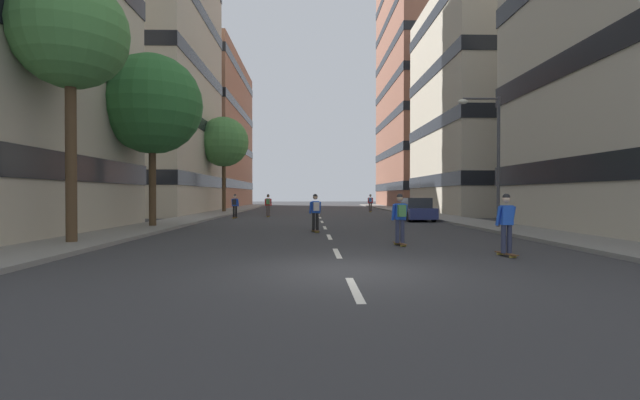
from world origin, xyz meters
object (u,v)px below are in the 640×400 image
at_px(streetlamp_right, 491,147).
at_px(skater_4, 315,210).
at_px(skater_5, 506,222).
at_px(skater_2, 400,216).
at_px(street_tree_far, 70,33).
at_px(skater_3, 370,202).
at_px(street_tree_near, 152,105).
at_px(skater_1, 268,204).
at_px(skater_0, 235,204).
at_px(parked_car_near, 416,210).
at_px(street_tree_mid, 224,142).

relative_size(streetlamp_right, skater_4, 3.65).
bearing_deg(skater_5, skater_4, 122.99).
bearing_deg(skater_2, street_tree_far, 178.66).
height_order(skater_3, skater_5, same).
xyz_separation_m(street_tree_near, skater_1, (4.92, 11.42, -5.38)).
distance_m(skater_2, skater_4, 6.15).
bearing_deg(skater_0, street_tree_far, -98.77).
height_order(parked_car_near, streetlamp_right, streetlamp_right).
relative_size(skater_2, skater_5, 1.00).
xyz_separation_m(street_tree_far, skater_4, (8.41, 5.20, -6.21)).
bearing_deg(parked_car_near, street_tree_far, -137.32).
relative_size(street_tree_near, skater_5, 4.97).
height_order(parked_car_near, skater_5, skater_5).
relative_size(skater_0, skater_5, 1.00).
relative_size(skater_0, skater_3, 1.00).
height_order(street_tree_mid, streetlamp_right, street_tree_mid).
distance_m(skater_0, skater_4, 13.36).
bearing_deg(street_tree_near, streetlamp_right, -3.88).
relative_size(street_tree_far, skater_0, 5.09).
height_order(street_tree_near, street_tree_far, street_tree_far).
height_order(street_tree_far, skater_1, street_tree_far).
bearing_deg(skater_5, skater_2, 132.82).
relative_size(parked_car_near, street_tree_near, 0.50).
xyz_separation_m(streetlamp_right, skater_0, (-14.57, 10.63, -3.12)).
xyz_separation_m(skater_0, skater_4, (5.74, -12.07, 0.00)).
xyz_separation_m(skater_2, skater_4, (-2.81, 5.47, 0.00)).
height_order(skater_1, skater_5, same).
bearing_deg(streetlamp_right, skater_5, -110.37).
distance_m(street_tree_far, skater_2, 12.82).
distance_m(parked_car_near, streetlamp_right, 8.43).
xyz_separation_m(parked_car_near, skater_4, (-6.86, -8.88, 0.32)).
bearing_deg(skater_4, street_tree_far, -148.24).
height_order(parked_car_near, street_tree_mid, street_tree_mid).
relative_size(street_tree_near, streetlamp_right, 1.36).
height_order(streetlamp_right, skater_0, streetlamp_right).
bearing_deg(skater_5, parked_car_near, 84.66).
distance_m(skater_0, skater_3, 16.18).
bearing_deg(skater_4, street_tree_mid, 111.11).
bearing_deg(skater_2, parked_car_near, 74.22).
xyz_separation_m(street_tree_near, skater_3, (14.24, 20.77, -5.38)).
height_order(street_tree_far, skater_0, street_tree_far).
xyz_separation_m(street_tree_mid, skater_2, (11.22, -27.24, -5.72)).
distance_m(street_tree_near, skater_2, 14.83).
bearing_deg(streetlamp_right, skater_2, -131.09).
bearing_deg(skater_2, street_tree_mid, 112.38).
xyz_separation_m(skater_0, skater_3, (11.57, 11.30, 0.00)).
height_order(skater_0, skater_3, same).
relative_size(street_tree_mid, skater_3, 5.05).
bearing_deg(streetlamp_right, street_tree_mid, 130.27).
height_order(street_tree_near, skater_3, street_tree_near).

